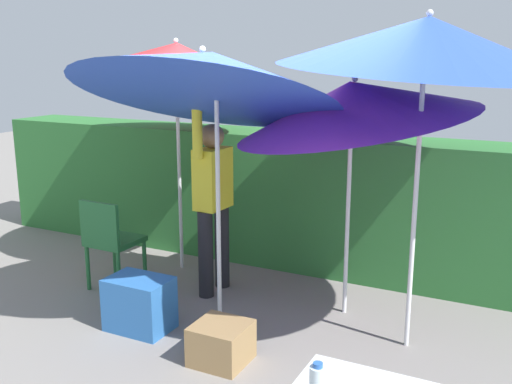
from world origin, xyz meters
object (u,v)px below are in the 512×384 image
at_px(chair_plastic, 110,238).
at_px(umbrella_yellow, 176,59).
at_px(umbrella_orange, 210,75).
at_px(umbrella_navy, 427,44).
at_px(crate_cardboard, 221,343).
at_px(umbrella_rainbow, 353,103).
at_px(person_vendor, 213,196).
at_px(cooler_box, 140,304).

bearing_deg(chair_plastic, umbrella_yellow, 71.98).
height_order(umbrella_orange, umbrella_navy, umbrella_orange).
xyz_separation_m(chair_plastic, crate_cardboard, (1.63, -0.73, -0.36)).
relative_size(umbrella_rainbow, person_vendor, 1.19).
distance_m(umbrella_rainbow, person_vendor, 1.56).
relative_size(umbrella_navy, person_vendor, 1.36).
bearing_deg(umbrella_rainbow, cooler_box, -143.88).
height_order(umbrella_rainbow, crate_cardboard, umbrella_rainbow).
xyz_separation_m(umbrella_rainbow, umbrella_yellow, (-1.92, 0.34, 0.33)).
xyz_separation_m(person_vendor, cooler_box, (-0.14, -0.96, -0.71)).
relative_size(umbrella_orange, umbrella_yellow, 1.06).
distance_m(umbrella_rainbow, umbrella_yellow, 1.98).
distance_m(umbrella_orange, chair_plastic, 1.99).
relative_size(umbrella_orange, umbrella_navy, 1.00).
bearing_deg(cooler_box, umbrella_navy, 19.31).
xyz_separation_m(umbrella_navy, cooler_box, (-2.03, -0.71, -2.06)).
xyz_separation_m(cooler_box, crate_cardboard, (0.86, -0.16, -0.07)).
relative_size(umbrella_yellow, cooler_box, 4.73).
height_order(cooler_box, crate_cardboard, cooler_box).
relative_size(umbrella_rainbow, crate_cardboard, 5.76).
relative_size(person_vendor, chair_plastic, 2.11).
height_order(chair_plastic, cooler_box, chair_plastic).
xyz_separation_m(umbrella_orange, umbrella_navy, (1.55, 0.33, 0.23)).
relative_size(umbrella_rainbow, cooler_box, 4.38).
bearing_deg(umbrella_yellow, cooler_box, -69.95).
bearing_deg(umbrella_rainbow, umbrella_navy, -27.95).
bearing_deg(umbrella_yellow, umbrella_navy, -14.66).
relative_size(umbrella_navy, chair_plastic, 2.88).
xyz_separation_m(umbrella_yellow, umbrella_navy, (2.53, -0.66, 0.12)).
bearing_deg(umbrella_orange, chair_plastic, 171.46).
distance_m(umbrella_orange, umbrella_navy, 1.60).
relative_size(person_vendor, crate_cardboard, 4.83).
bearing_deg(crate_cardboard, umbrella_rainbow, 65.03).
relative_size(person_vendor, cooler_box, 3.67).
bearing_deg(umbrella_navy, chair_plastic, -176.97).
bearing_deg(umbrella_orange, umbrella_rainbow, 35.03).
xyz_separation_m(umbrella_rainbow, crate_cardboard, (-0.56, -1.20, -1.68)).
distance_m(umbrella_orange, crate_cardboard, 2.01).
bearing_deg(umbrella_rainbow, umbrella_orange, -144.97).
relative_size(umbrella_navy, cooler_box, 5.01).
distance_m(umbrella_rainbow, umbrella_navy, 0.83).
relative_size(umbrella_yellow, crate_cardboard, 6.22).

